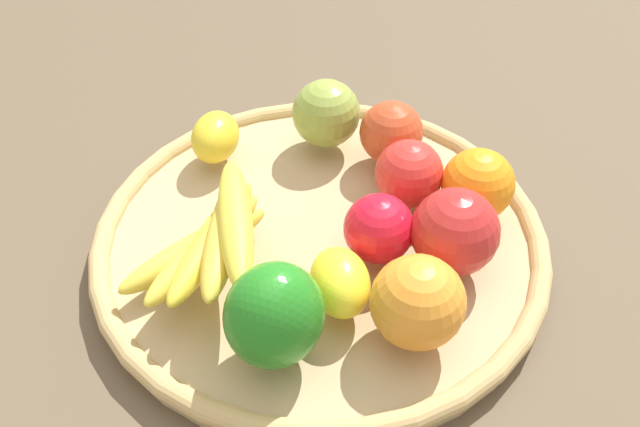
{
  "coord_description": "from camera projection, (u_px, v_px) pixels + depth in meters",
  "views": [
    {
      "loc": [
        -0.47,
        -0.12,
        0.51
      ],
      "look_at": [
        0.0,
        0.0,
        0.05
      ],
      "focal_mm": 39.16,
      "sensor_mm": 36.0,
      "label": 1
    }
  ],
  "objects": [
    {
      "name": "ground_plane",
      "position": [
        320.0,
        251.0,
        0.7
      ],
      "size": [
        2.4,
        2.4,
        0.0
      ],
      "primitive_type": "plane",
      "color": "brown",
      "rests_on": "ground"
    },
    {
      "name": "basket",
      "position": [
        320.0,
        240.0,
        0.69
      ],
      "size": [
        0.44,
        0.44,
        0.03
      ],
      "color": "tan",
      "rests_on": "ground_plane"
    },
    {
      "name": "apple_1",
      "position": [
        326.0,
        113.0,
        0.75
      ],
      "size": [
        0.1,
        0.1,
        0.07
      ],
      "primitive_type": "sphere",
      "rotation": [
        0.0,
        0.0,
        2.31
      ],
      "color": "#8DA441",
      "rests_on": "basket"
    },
    {
      "name": "lemon_0",
      "position": [
        340.0,
        282.0,
        0.59
      ],
      "size": [
        0.08,
        0.08,
        0.05
      ],
      "primitive_type": "ellipsoid",
      "rotation": [
        0.0,
        0.0,
        3.58
      ],
      "color": "yellow",
      "rests_on": "basket"
    },
    {
      "name": "apple_0",
      "position": [
        379.0,
        229.0,
        0.63
      ],
      "size": [
        0.07,
        0.07,
        0.06
      ],
      "primitive_type": "sphere",
      "rotation": [
        0.0,
        0.0,
        3.23
      ],
      "color": "red",
      "rests_on": "basket"
    },
    {
      "name": "banana_bunch",
      "position": [
        214.0,
        238.0,
        0.61
      ],
      "size": [
        0.16,
        0.15,
        0.08
      ],
      "color": "yellow",
      "rests_on": "basket"
    },
    {
      "name": "apple_4",
      "position": [
        391.0,
        132.0,
        0.73
      ],
      "size": [
        0.09,
        0.09,
        0.07
      ],
      "primitive_type": "sphere",
      "rotation": [
        0.0,
        0.0,
        5.26
      ],
      "color": "#C24423",
      "rests_on": "basket"
    },
    {
      "name": "bell_pepper",
      "position": [
        268.0,
        314.0,
        0.54
      ],
      "size": [
        0.11,
        0.11,
        0.09
      ],
      "primitive_type": "ellipsoid",
      "rotation": [
        0.0,
        0.0,
        2.37
      ],
      "color": "#227E1F",
      "rests_on": "basket"
    },
    {
      "name": "orange_0",
      "position": [
        418.0,
        302.0,
        0.56
      ],
      "size": [
        0.09,
        0.09,
        0.08
      ],
      "primitive_type": "sphere",
      "rotation": [
        0.0,
        0.0,
        6.13
      ],
      "color": "orange",
      "rests_on": "basket"
    },
    {
      "name": "lemon_1",
      "position": [
        215.0,
        137.0,
        0.74
      ],
      "size": [
        0.07,
        0.05,
        0.05
      ],
      "primitive_type": "ellipsoid",
      "rotation": [
        0.0,
        0.0,
        3.21
      ],
      "color": "yellow",
      "rests_on": "basket"
    },
    {
      "name": "orange_1",
      "position": [
        478.0,
        184.0,
        0.67
      ],
      "size": [
        0.1,
        0.1,
        0.07
      ],
      "primitive_type": "sphere",
      "rotation": [
        0.0,
        0.0,
        5.43
      ],
      "color": "orange",
      "rests_on": "basket"
    },
    {
      "name": "apple_2",
      "position": [
        409.0,
        174.0,
        0.68
      ],
      "size": [
        0.08,
        0.08,
        0.07
      ],
      "primitive_type": "sphere",
      "rotation": [
        0.0,
        0.0,
        1.3
      ],
      "color": "red",
      "rests_on": "basket"
    },
    {
      "name": "apple_3",
      "position": [
        455.0,
        232.0,
        0.62
      ],
      "size": [
        0.11,
        0.11,
        0.08
      ],
      "primitive_type": "sphere",
      "rotation": [
        0.0,
        0.0,
        0.61
      ],
      "color": "red",
      "rests_on": "basket"
    }
  ]
}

